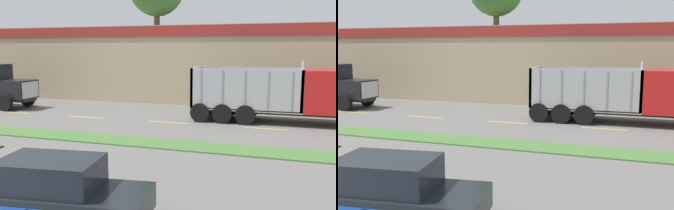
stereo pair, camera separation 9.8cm
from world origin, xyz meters
The scene contains 8 objects.
grass_verge centered at (0.00, 10.68, 0.03)m, with size 120.00×1.66×0.06m, color #477538.
centre_line_2 centered at (-11.09, 15.51, 0.00)m, with size 2.40×0.14×0.01m, color yellow.
centre_line_3 centered at (-5.69, 15.51, 0.00)m, with size 2.40×0.14×0.01m, color yellow.
centre_line_4 centered at (-0.29, 15.51, 0.00)m, with size 2.40×0.14×0.01m, color yellow.
centre_line_5 centered at (5.11, 15.51, 0.00)m, with size 2.40×0.14×0.01m, color yellow.
dump_truck_mid centered at (7.58, 17.42, 1.57)m, with size 11.86×2.74×3.58m.
rally_car centered at (1.11, 2.62, 0.85)m, with size 4.42×2.28×1.70m.
store_building_backdrop centered at (-1.52, 28.21, 2.98)m, with size 35.77×12.10×5.95m.
Camera 2 is at (6.33, -4.58, 4.23)m, focal length 40.00 mm.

